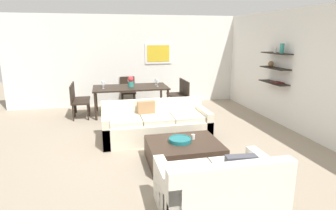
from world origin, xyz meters
The scene contains 20 objects.
ground_plane centered at (0.00, 0.00, 0.00)m, with size 18.00×18.00×0.00m, color gray.
back_wall_unit centered at (0.30, 3.53, 1.35)m, with size 8.40×0.09×2.70m.
right_wall_shelf_unit centered at (3.03, 0.60, 1.35)m, with size 0.34×8.20×2.70m.
sofa_beige centered at (-0.14, 0.34, 0.29)m, with size 2.18×0.90×0.78m.
loveseat_white centered at (0.16, -2.29, 0.29)m, with size 1.47×0.90×0.78m.
coffee_table centered at (0.11, -0.91, 0.19)m, with size 1.20×0.98×0.38m.
decorative_bowl centered at (0.05, -0.89, 0.42)m, with size 0.38×0.38×0.07m.
candle_jar centered at (0.30, -0.82, 0.42)m, with size 0.07×0.07×0.09m, color silver.
dining_table centered at (-0.44, 2.43, 0.69)m, with size 2.00×1.02×0.75m.
dining_chair_left_near centered at (-1.84, 2.20, 0.50)m, with size 0.44×0.44×0.88m.
dining_chair_left_far centered at (-1.84, 2.66, 0.50)m, with size 0.44×0.44×0.88m.
dining_chair_right_near centered at (0.97, 2.20, 0.50)m, with size 0.44×0.44×0.88m.
dining_chair_head centered at (-0.44, 3.35, 0.50)m, with size 0.44×0.44×0.88m.
dining_chair_right_far centered at (0.97, 2.66, 0.50)m, with size 0.44×0.44×0.88m.
wine_glass_left_far centered at (-1.16, 2.56, 0.87)m, with size 0.08×0.08×0.17m.
wine_glass_head centered at (-0.44, 2.88, 0.85)m, with size 0.07×0.07×0.15m.
wine_glass_left_near centered at (-1.16, 2.30, 0.88)m, with size 0.08×0.08×0.19m.
wine_glass_right_near centered at (0.29, 2.30, 0.87)m, with size 0.06×0.06×0.18m.
wine_glass_right_far centered at (0.29, 2.56, 0.88)m, with size 0.07×0.07×0.18m.
centerpiece_vase centered at (-0.43, 2.42, 0.90)m, with size 0.16×0.16×0.29m.
Camera 1 is at (-1.15, -5.18, 2.13)m, focal length 30.23 mm.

